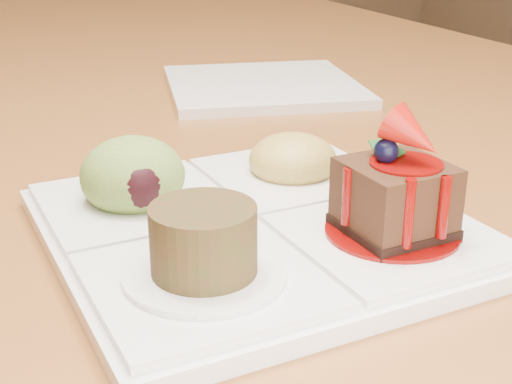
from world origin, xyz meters
name	(u,v)px	position (x,y,z in m)	size (l,w,h in m)	color
dining_table	(198,94)	(0.00, 0.00, 0.68)	(1.00, 1.80, 0.75)	brown
sampler_plate	(251,210)	(-0.17, -0.66, 0.77)	(0.29, 0.29, 0.10)	white
second_plate	(263,86)	(0.00, -0.27, 0.76)	(0.23, 0.23, 0.01)	white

